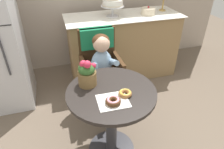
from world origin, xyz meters
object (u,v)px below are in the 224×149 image
donut_mid (113,101)px  tiered_cake_stand (113,1)px  flower_vase (87,73)px  round_layer_cake (148,11)px  wicker_chair (99,58)px  seated_child (103,62)px  donut_front (125,93)px  cafe_table (111,111)px

donut_mid → tiered_cake_stand: (0.43, 1.45, 0.35)m
flower_vase → tiered_cake_stand: (0.56, 1.16, 0.27)m
flower_vase → tiered_cake_stand: 1.32m
round_layer_cake → wicker_chair: bearing=-145.5°
wicker_chair → donut_mid: bearing=-93.7°
round_layer_cake → seated_child: bearing=-138.7°
donut_front → round_layer_cake: size_ratio=0.56×
donut_mid → flower_vase: flower_vase is taller
donut_front → flower_vase: flower_vase is taller
cafe_table → flower_vase: bearing=139.7°
seated_child → tiered_cake_stand: 0.93m
cafe_table → tiered_cake_stand: size_ratio=2.14×
wicker_chair → round_layer_cake: (0.81, 0.56, 0.30)m
round_layer_cake → tiered_cake_stand: bearing=174.2°
seated_child → donut_mid: size_ratio=6.33×
donut_mid → wicker_chair: bearing=83.7°
donut_front → tiered_cake_stand: tiered_cake_stand is taller
seated_child → wicker_chair: bearing=90.0°
wicker_chair → tiered_cake_stand: tiered_cake_stand is taller
donut_front → wicker_chair: bearing=91.7°
seated_child → donut_mid: seated_child is taller
cafe_table → tiered_cake_stand: bearing=73.1°
wicker_chair → seated_child: 0.16m
cafe_table → wicker_chair: wicker_chair is taller
flower_vase → seated_child: bearing=60.6°
flower_vase → wicker_chair: bearing=67.9°
wicker_chair → seated_child: bearing=-87.3°
seated_child → flower_vase: flower_vase is taller
cafe_table → donut_mid: 0.28m
seated_child → tiered_cake_stand: bearing=66.4°
wicker_chair → flower_vase: 0.63m
flower_vase → round_layer_cake: (1.04, 1.11, 0.11)m
cafe_table → donut_front: bearing=-44.6°
tiered_cake_stand → wicker_chair: bearing=-118.7°
cafe_table → wicker_chair: (0.06, 0.69, 0.13)m
cafe_table → donut_front: size_ratio=6.90×
seated_child → donut_front: size_ratio=6.96×
wicker_chair → donut_front: 0.78m
seated_child → donut_front: (0.02, -0.62, 0.06)m
flower_vase → tiered_cake_stand: size_ratio=0.72×
seated_child → round_layer_cake: 1.11m
cafe_table → seated_child: 0.57m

